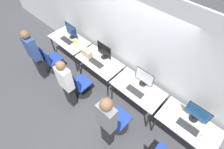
{
  "coord_description": "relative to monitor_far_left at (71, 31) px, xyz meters",
  "views": [
    {
      "loc": [
        1.78,
        -1.77,
        4.12
      ],
      "look_at": [
        0.0,
        0.14,
        0.91
      ],
      "focal_mm": 28.0,
      "sensor_mm": 36.0,
      "label": 1
    }
  ],
  "objects": [
    {
      "name": "person_left",
      "position": [
        1.32,
        -1.23,
        -0.14
      ],
      "size": [
        0.36,
        0.21,
        1.57
      ],
      "color": "#232328",
      "rests_on": "ground_plane"
    },
    {
      "name": "mouse_right",
      "position": [
        2.89,
        -0.29,
        -0.22
      ],
      "size": [
        0.06,
        0.09,
        0.03
      ],
      "color": "silver",
      "rests_on": "desk_right"
    },
    {
      "name": "placard_far_left",
      "position": [
        0.27,
        -0.11,
        -0.2
      ],
      "size": [
        0.16,
        0.03,
        0.08
      ],
      "color": "yellow",
      "rests_on": "desk_far_left"
    },
    {
      "name": "keyboard_far_left",
      "position": [
        -0.0,
        -0.22,
        -0.23
      ],
      "size": [
        0.44,
        0.16,
        0.02
      ],
      "color": "#262628",
      "rests_on": "desk_far_left"
    },
    {
      "name": "desk_far_left",
      "position": [
        -0.0,
        -0.14,
        -0.32
      ],
      "size": [
        1.24,
        0.68,
        0.76
      ],
      "color": "#BCB7AD",
      "rests_on": "ground_plane"
    },
    {
      "name": "keyboard_right",
      "position": [
        2.59,
        -0.27,
        -0.23
      ],
      "size": [
        0.44,
        0.16,
        0.02
      ],
      "color": "#262628",
      "rests_on": "desk_right"
    },
    {
      "name": "person_right",
      "position": [
        2.7,
        -1.3,
        -0.03
      ],
      "size": [
        0.36,
        0.23,
        1.75
      ],
      "color": "#232328",
      "rests_on": "ground_plane"
    },
    {
      "name": "desk_far_right",
      "position": [
        3.88,
        -0.14,
        -0.32
      ],
      "size": [
        1.24,
        0.68,
        0.76
      ],
      "color": "#BCB7AD",
      "rests_on": "ground_plane"
    },
    {
      "name": "handbag",
      "position": [
        0.92,
        -0.24,
        -0.12
      ],
      "size": [
        0.3,
        0.18,
        0.25
      ],
      "color": "tan",
      "rests_on": "desk_left"
    },
    {
      "name": "keyboard_left",
      "position": [
        1.29,
        -0.26,
        -0.23
      ],
      "size": [
        0.44,
        0.16,
        0.02
      ],
      "color": "#262628",
      "rests_on": "desk_left"
    },
    {
      "name": "office_chair_far_left",
      "position": [
        -0.01,
        -0.86,
        -0.63
      ],
      "size": [
        0.48,
        0.48,
        0.88
      ],
      "color": "black",
      "rests_on": "ground_plane"
    },
    {
      "name": "monitor_right",
      "position": [
        2.59,
        0.04,
        0.0
      ],
      "size": [
        0.47,
        0.19,
        0.45
      ],
      "color": "black",
      "rests_on": "desk_right"
    },
    {
      "name": "person_far_left",
      "position": [
        -0.05,
        -1.22,
        -0.1
      ],
      "size": [
        0.36,
        0.21,
        1.64
      ],
      "color": "#232328",
      "rests_on": "ground_plane"
    },
    {
      "name": "office_chair_right",
      "position": [
        2.67,
        -0.93,
        -0.63
      ],
      "size": [
        0.48,
        0.48,
        0.88
      ],
      "color": "black",
      "rests_on": "ground_plane"
    },
    {
      "name": "mouse_far_right",
      "position": [
        4.18,
        -0.2,
        -0.22
      ],
      "size": [
        0.06,
        0.09,
        0.03
      ],
      "color": "silver",
      "rests_on": "desk_far_right"
    },
    {
      "name": "mouse_left",
      "position": [
        1.59,
        -0.24,
        -0.22
      ],
      "size": [
        0.06,
        0.09,
        0.03
      ],
      "color": "silver",
      "rests_on": "desk_left"
    },
    {
      "name": "desk_right",
      "position": [
        2.59,
        -0.14,
        -0.32
      ],
      "size": [
        1.24,
        0.68,
        0.76
      ],
      "color": "#BCB7AD",
      "rests_on": "ground_plane"
    },
    {
      "name": "ground_plane",
      "position": [
        1.94,
        -0.48,
        -0.99
      ],
      "size": [
        20.0,
        20.0,
        0.0
      ],
      "primitive_type": "plane",
      "color": "#3D3D42"
    },
    {
      "name": "monitor_far_right",
      "position": [
        3.88,
        0.03,
        0.0
      ],
      "size": [
        0.47,
        0.19,
        0.45
      ],
      "color": "black",
      "rests_on": "desk_far_right"
    },
    {
      "name": "office_chair_left",
      "position": [
        1.28,
        -0.86,
        -0.63
      ],
      "size": [
        0.48,
        0.48,
        0.88
      ],
      "color": "black",
      "rests_on": "ground_plane"
    },
    {
      "name": "monitor_left",
      "position": [
        1.29,
        0.05,
        0.0
      ],
      "size": [
        0.47,
        0.19,
        0.45
      ],
      "color": "black",
      "rests_on": "desk_left"
    },
    {
      "name": "monitor_far_left",
      "position": [
        0.0,
        0.0,
        0.0
      ],
      "size": [
        0.47,
        0.19,
        0.45
      ],
      "color": "black",
      "rests_on": "desk_far_left"
    },
    {
      "name": "keyboard_far_right",
      "position": [
        3.88,
        -0.22,
        -0.23
      ],
      "size": [
        0.44,
        0.16,
        0.02
      ],
      "color": "#262628",
      "rests_on": "desk_far_right"
    },
    {
      "name": "wall_back",
      "position": [
        1.94,
        0.33,
        0.41
      ],
      "size": [
        12.0,
        0.05,
        2.8
      ],
      "color": "silver",
      "rests_on": "ground_plane"
    },
    {
      "name": "desk_left",
      "position": [
        1.29,
        -0.14,
        -0.32
      ],
      "size": [
        1.24,
        0.68,
        0.76
      ],
      "color": "#BCB7AD",
      "rests_on": "ground_plane"
    },
    {
      "name": "mouse_far_left",
      "position": [
        0.3,
        -0.25,
        -0.22
      ],
      "size": [
        0.06,
        0.09,
        0.03
      ],
      "color": "silver",
      "rests_on": "desk_far_left"
    }
  ]
}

